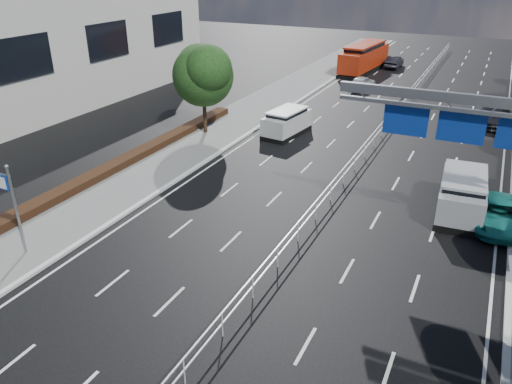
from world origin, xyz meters
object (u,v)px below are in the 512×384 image
at_px(overhead_gantry, 481,124).
at_px(parked_car_dark, 493,115).
at_px(silver_minivan, 462,194).
at_px(near_car_silver, 362,83).
at_px(toilet_sign, 5,193).
at_px(white_minivan, 287,122).
at_px(near_car_dark, 394,62).
at_px(red_bus, 364,57).
at_px(parked_car_teal, 498,214).

bearing_deg(overhead_gantry, parked_car_dark, 88.56).
xyz_separation_m(overhead_gantry, silver_minivan, (-0.24, 2.65, -4.55)).
bearing_deg(near_car_silver, parked_car_dark, 158.96).
bearing_deg(toilet_sign, white_minivan, 77.53).
xyz_separation_m(near_car_dark, silver_minivan, (10.92, -36.33, 0.37)).
bearing_deg(near_car_dark, overhead_gantry, 107.13).
bearing_deg(overhead_gantry, toilet_sign, -150.40).
distance_m(toilet_sign, near_car_dark, 49.52).
xyz_separation_m(red_bus, near_car_silver, (2.19, -8.85, -0.95)).
height_order(overhead_gantry, near_car_dark, overhead_gantry).
xyz_separation_m(red_bus, near_car_dark, (2.79, 3.56, -0.95)).
bearing_deg(near_car_dark, silver_minivan, 107.88).
height_order(overhead_gantry, near_car_silver, overhead_gantry).
bearing_deg(near_car_silver, toilet_sign, 88.14).
distance_m(red_bus, parked_car_teal, 36.90).
height_order(white_minivan, near_car_dark, white_minivan).
height_order(near_car_silver, parked_car_dark, parked_car_dark).
xyz_separation_m(near_car_dark, parked_car_dark, (11.66, -19.03, 0.07)).
height_order(silver_minivan, parked_car_teal, silver_minivan).
bearing_deg(silver_minivan, near_car_dark, 103.57).
bearing_deg(parked_car_teal, near_car_dark, 103.52).
bearing_deg(silver_minivan, overhead_gantry, -87.97).
relative_size(white_minivan, near_car_silver, 1.16).
xyz_separation_m(red_bus, parked_car_teal, (15.51, -33.47, -0.98)).
height_order(toilet_sign, near_car_silver, toilet_sign).
xyz_separation_m(white_minivan, near_car_silver, (1.41, 16.17, -0.26)).
height_order(white_minivan, parked_car_dark, white_minivan).
height_order(toilet_sign, overhead_gantry, overhead_gantry).
bearing_deg(red_bus, silver_minivan, -62.17).
bearing_deg(near_car_silver, near_car_dark, -85.42).
height_order(overhead_gantry, parked_car_teal, overhead_gantry).
height_order(red_bus, parked_car_teal, red_bus).
xyz_separation_m(overhead_gantry, parked_car_dark, (0.50, 19.94, -4.84)).
xyz_separation_m(white_minivan, silver_minivan, (12.93, -7.76, 0.11)).
bearing_deg(parked_car_teal, white_minivan, 144.70).
bearing_deg(overhead_gantry, white_minivan, 141.69).
height_order(red_bus, near_car_dark, red_bus).
bearing_deg(toilet_sign, near_car_dark, 82.41).
bearing_deg(near_car_dark, toilet_sign, 83.56).
height_order(white_minivan, silver_minivan, silver_minivan).
bearing_deg(white_minivan, near_car_silver, 92.63).
height_order(near_car_dark, parked_car_teal, near_car_dark).
bearing_deg(overhead_gantry, red_bus, 111.50).
distance_m(near_car_silver, parked_car_dark, 13.94).
xyz_separation_m(toilet_sign, near_car_dark, (6.53, 49.03, -2.26)).
bearing_deg(red_bus, white_minivan, -83.09).
xyz_separation_m(overhead_gantry, parked_car_teal, (1.56, 1.95, -4.95)).
relative_size(overhead_gantry, near_car_dark, 2.46).
bearing_deg(silver_minivan, toilet_sign, -147.12).
bearing_deg(parked_car_dark, white_minivan, -138.40).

